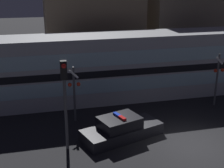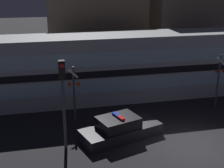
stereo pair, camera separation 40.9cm
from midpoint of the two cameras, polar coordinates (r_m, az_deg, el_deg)
name	(u,v)px [view 1 (the left image)]	position (r m, az deg, el deg)	size (l,w,h in m)	color
ground_plane	(192,146)	(16.90, 13.79, -10.88)	(120.00, 120.00, 0.00)	black
train	(104,67)	(21.87, -1.99, 3.04)	(22.32, 3.16, 4.58)	#B7BABF
police_car	(121,129)	(16.98, 1.02, -8.26)	(4.72, 2.98, 1.34)	black
crossing_signal_near	(217,77)	(21.72, 18.21, 1.26)	(0.74, 0.31, 3.57)	#4C4C51
crossing_signal_far	(74,91)	(18.46, -7.55, -1.28)	(0.74, 0.31, 3.39)	#4C4C51
traffic_light_corner	(65,93)	(15.05, -9.40, -1.55)	(0.30, 0.46, 4.60)	#4C4C51
building_left	(92,32)	(28.31, -4.02, 9.41)	(8.17, 5.70, 7.28)	brown
building_center	(179,18)	(30.89, 11.77, 11.66)	(6.45, 6.02, 9.22)	#726656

